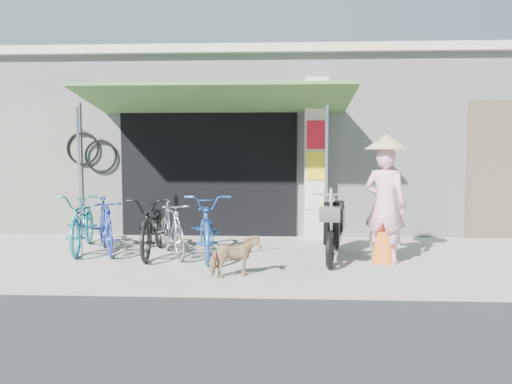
{
  "coord_description": "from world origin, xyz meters",
  "views": [
    {
      "loc": [
        0.2,
        -7.0,
        1.7
      ],
      "look_at": [
        -0.2,
        1.0,
        1.0
      ],
      "focal_mm": 35.0,
      "sensor_mm": 36.0,
      "label": 1
    }
  ],
  "objects_px": {
    "street_dog": "(235,257)",
    "moped": "(334,227)",
    "bike_teal": "(83,222)",
    "bike_silver": "(172,228)",
    "bike_black": "(153,226)",
    "bike_navy": "(207,224)",
    "bike_blue": "(106,225)",
    "nun": "(385,200)"
  },
  "relations": [
    {
      "from": "street_dog",
      "to": "moped",
      "type": "height_order",
      "value": "moped"
    },
    {
      "from": "street_dog",
      "to": "bike_teal",
      "type": "bearing_deg",
      "value": 30.26
    },
    {
      "from": "bike_silver",
      "to": "street_dog",
      "type": "relative_size",
      "value": 2.22
    },
    {
      "from": "bike_black",
      "to": "bike_silver",
      "type": "relative_size",
      "value": 1.22
    },
    {
      "from": "bike_black",
      "to": "bike_navy",
      "type": "relative_size",
      "value": 0.93
    },
    {
      "from": "bike_blue",
      "to": "bike_navy",
      "type": "height_order",
      "value": "bike_navy"
    },
    {
      "from": "bike_blue",
      "to": "street_dog",
      "type": "height_order",
      "value": "bike_blue"
    },
    {
      "from": "bike_silver",
      "to": "nun",
      "type": "distance_m",
      "value": 3.33
    },
    {
      "from": "bike_silver",
      "to": "moped",
      "type": "height_order",
      "value": "moped"
    },
    {
      "from": "bike_black",
      "to": "street_dog",
      "type": "relative_size",
      "value": 2.71
    },
    {
      "from": "bike_blue",
      "to": "moped",
      "type": "height_order",
      "value": "moped"
    },
    {
      "from": "bike_silver",
      "to": "moped",
      "type": "distance_m",
      "value": 2.55
    },
    {
      "from": "bike_navy",
      "to": "nun",
      "type": "relative_size",
      "value": 1.02
    },
    {
      "from": "bike_black",
      "to": "street_dog",
      "type": "distance_m",
      "value": 1.97
    },
    {
      "from": "bike_silver",
      "to": "bike_teal",
      "type": "bearing_deg",
      "value": 141.6
    },
    {
      "from": "bike_black",
      "to": "nun",
      "type": "xyz_separation_m",
      "value": [
        3.58,
        -0.35,
        0.46
      ]
    },
    {
      "from": "bike_blue",
      "to": "street_dog",
      "type": "distance_m",
      "value": 2.7
    },
    {
      "from": "bike_teal",
      "to": "nun",
      "type": "bearing_deg",
      "value": -19.62
    },
    {
      "from": "bike_silver",
      "to": "bike_navy",
      "type": "bearing_deg",
      "value": -30.2
    },
    {
      "from": "bike_black",
      "to": "street_dog",
      "type": "bearing_deg",
      "value": -48.08
    },
    {
      "from": "bike_blue",
      "to": "moped",
      "type": "bearing_deg",
      "value": -30.03
    },
    {
      "from": "nun",
      "to": "bike_silver",
      "type": "bearing_deg",
      "value": 25.82
    },
    {
      "from": "bike_navy",
      "to": "bike_silver",
      "type": "bearing_deg",
      "value": 166.25
    },
    {
      "from": "bike_navy",
      "to": "moped",
      "type": "bearing_deg",
      "value": -10.59
    },
    {
      "from": "bike_blue",
      "to": "moped",
      "type": "xyz_separation_m",
      "value": [
        3.68,
        -0.23,
        0.04
      ]
    },
    {
      "from": "street_dog",
      "to": "nun",
      "type": "height_order",
      "value": "nun"
    },
    {
      "from": "nun",
      "to": "bike_blue",
      "type": "bearing_deg",
      "value": 24.86
    },
    {
      "from": "bike_teal",
      "to": "bike_navy",
      "type": "bearing_deg",
      "value": -21.95
    },
    {
      "from": "street_dog",
      "to": "moped",
      "type": "relative_size",
      "value": 0.35
    },
    {
      "from": "bike_silver",
      "to": "bike_navy",
      "type": "distance_m",
      "value": 0.58
    },
    {
      "from": "bike_teal",
      "to": "moped",
      "type": "distance_m",
      "value": 4.13
    },
    {
      "from": "bike_teal",
      "to": "bike_silver",
      "type": "bearing_deg",
      "value": -24.11
    },
    {
      "from": "bike_teal",
      "to": "bike_black",
      "type": "distance_m",
      "value": 1.29
    },
    {
      "from": "moped",
      "to": "nun",
      "type": "height_order",
      "value": "nun"
    },
    {
      "from": "bike_teal",
      "to": "bike_blue",
      "type": "height_order",
      "value": "bike_teal"
    },
    {
      "from": "bike_silver",
      "to": "street_dog",
      "type": "height_order",
      "value": "bike_silver"
    },
    {
      "from": "bike_black",
      "to": "bike_navy",
      "type": "xyz_separation_m",
      "value": [
        0.88,
        -0.08,
        0.04
      ]
    },
    {
      "from": "bike_black",
      "to": "nun",
      "type": "relative_size",
      "value": 0.94
    },
    {
      "from": "bike_teal",
      "to": "bike_navy",
      "type": "relative_size",
      "value": 0.95
    },
    {
      "from": "nun",
      "to": "bike_black",
      "type": "bearing_deg",
      "value": 25.51
    },
    {
      "from": "moped",
      "to": "bike_silver",
      "type": "bearing_deg",
      "value": -171.21
    },
    {
      "from": "bike_teal",
      "to": "bike_blue",
      "type": "relative_size",
      "value": 1.24
    }
  ]
}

